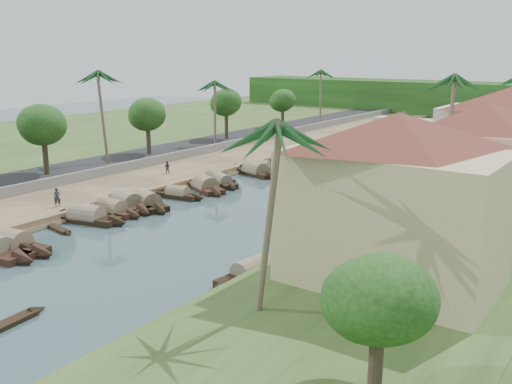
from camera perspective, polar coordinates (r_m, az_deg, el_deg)
The scene contains 42 objects.
ground at distance 47.60m, azimuth -7.62°, elevation -4.28°, with size 220.00×220.00×0.00m, color #364C51.
left_bank at distance 72.25m, azimuth -6.24°, elevation 2.36°, with size 10.00×180.00×0.80m, color brown.
right_bank at distance 56.15m, azimuth 21.71°, elevation -1.71°, with size 16.00×180.00×1.20m, color #27441B.
road at distance 77.99m, azimuth -10.96°, elevation 3.27°, with size 8.00×180.00×1.40m, color black.
retaining_wall at distance 74.88m, azimuth -8.68°, elevation 3.43°, with size 0.40×180.00×1.10m, color gray.
far_left_fill at distance 98.62m, azimuth -21.77°, elevation 4.70°, with size 45.00×220.00×1.35m, color #27441B.
treeline at distance 136.98m, azimuth 22.25°, elevation 8.38°, with size 120.00×14.00×8.00m.
bridge at distance 110.25m, azimuth 18.73°, elevation 6.38°, with size 28.00×4.00×2.40m.
building_near at distance 34.27m, azimuth 13.63°, elevation -0.63°, with size 14.85×14.85×10.20m.
building_mid at distance 49.03m, azimuth 21.71°, elevation 2.79°, with size 14.11×14.11×9.70m.
building_far at distance 62.73m, azimuth 23.95°, elevation 5.04°, with size 15.59×15.59×10.20m.
sampan_2 at distance 47.56m, azimuth -23.48°, elevation -4.82°, with size 9.77×3.11×2.49m.
sampan_3 at distance 52.75m, azimuth -16.55°, elevation -2.46°, with size 8.66×3.69×2.28m.
sampan_4 at distance 54.53m, azimuth -14.30°, elevation -1.78°, with size 7.57×2.26×2.13m.
sampan_5 at distance 56.22m, azimuth -10.87°, elevation -1.12°, with size 7.85×4.00×2.42m.
sampan_6 at distance 56.34m, azimuth -12.83°, elevation -1.19°, with size 8.83×3.73×2.53m.
sampan_7 at distance 59.30m, azimuth -7.80°, elevation -0.23°, with size 6.58×2.22×1.78m.
sampan_8 at distance 62.21m, azimuth -5.09°, elevation 0.53°, with size 8.03×5.12×2.44m.
sampan_9 at distance 64.53m, azimuth -3.44°, elevation 1.03°, with size 7.13×4.38×1.88m.
sampan_10 at distance 66.42m, azimuth -3.94°, elevation 1.40°, with size 7.35×3.55×2.02m.
sampan_11 at distance 69.83m, azimuth -0.10°, elevation 2.06°, with size 8.52×4.02×2.37m.
sampan_12 at distance 71.83m, azimuth 0.05°, elevation 2.39°, with size 9.20×4.20×2.17m.
sampan_13 at distance 76.48m, azimuth 2.60°, elevation 3.08°, with size 7.30×3.29×1.99m.
sampan_14 at distance 38.38m, azimuth -0.32°, elevation -8.04°, with size 2.29×8.38×2.03m.
sampan_15 at distance 47.18m, azimuth 5.73°, elevation -3.87°, with size 4.08×6.50×1.82m.
sampan_16 at distance 59.99m, azimuth 12.64°, elevation -0.27°, with size 5.46×8.45×2.13m.
canoe_1 at distance 51.09m, azimuth -19.15°, elevation -3.56°, with size 4.38×1.44×0.70m.
canoe_2 at distance 65.01m, azimuth -3.57°, elevation 0.85°, with size 6.36×2.04×0.92m.
palm_0 at distance 28.46m, azimuth 0.72°, elevation 6.32°, with size 3.20×3.20×11.56m.
palm_1 at distance 41.09m, azimuth 13.71°, elevation 7.19°, with size 3.20×3.20×10.78m.
palm_2 at distance 56.43m, azimuth 19.04°, elevation 10.54°, with size 3.20×3.20×12.81m.
palm_3 at distance 72.95m, azimuth 23.56°, elevation 8.92°, with size 3.20×3.20×10.41m.
palm_5 at distance 71.70m, azimuth -15.21°, elevation 11.22°, with size 3.20×3.20×12.41m.
palm_6 at distance 83.76m, azimuth -4.18°, elevation 10.73°, with size 3.20×3.20×10.53m.
palm_8 at distance 107.09m, azimuth 6.57°, elevation 11.79°, with size 3.20×3.20×11.36m.
tree_2 at distance 66.96m, azimuth -20.55°, elevation 6.22°, with size 5.13×5.13×7.62m.
tree_3 at distance 76.91m, azimuth -10.81°, elevation 7.55°, with size 4.86×4.86×7.25m.
tree_4 at distance 89.30m, azimuth -3.00°, elevation 8.87°, with size 4.68×4.68×7.57m.
tree_5 at distance 102.64m, azimuth 2.69°, elevation 9.07°, with size 4.40×4.40×6.63m.
tree_7 at distance 23.30m, azimuth 12.21°, elevation -10.65°, with size 4.17×4.17×5.78m.
person_near at distance 55.47m, azimuth -19.26°, elevation -0.51°, with size 0.65×0.43×1.78m, color #282930.
person_far at distance 67.75m, azimuth -8.87°, elevation 2.48°, with size 0.71×0.55×1.45m, color #352C25.
Camera 1 is at (30.96, -33.00, 14.74)m, focal length 40.00 mm.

